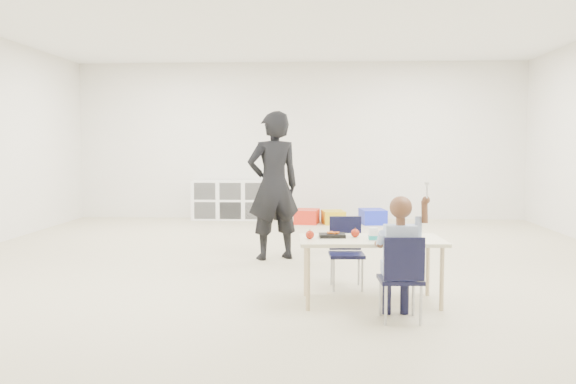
# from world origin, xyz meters

# --- Properties ---
(room) EXTENTS (9.00, 9.02, 2.80)m
(room) POSITION_xyz_m (0.00, 0.00, 1.40)
(room) COLOR #BBB090
(room) RESTS_ON ground
(table) EXTENTS (1.23, 0.67, 0.55)m
(table) POSITION_xyz_m (0.80, -1.37, 0.28)
(table) COLOR #F9EFC7
(table) RESTS_ON ground
(chair_near) EXTENTS (0.34, 0.32, 0.66)m
(chair_near) POSITION_xyz_m (0.98, -1.88, 0.33)
(chair_near) COLOR black
(chair_near) RESTS_ON ground
(chair_far) EXTENTS (0.34, 0.32, 0.66)m
(chair_far) POSITION_xyz_m (0.62, -0.86, 0.33)
(chair_far) COLOR black
(chair_far) RESTS_ON ground
(child) EXTENTS (0.46, 0.46, 1.04)m
(child) POSITION_xyz_m (0.98, -1.88, 0.52)
(child) COLOR #B8D1FA
(child) RESTS_ON chair_near
(lunch_tray_near) EXTENTS (0.23, 0.17, 0.03)m
(lunch_tray_near) POSITION_xyz_m (0.91, -1.30, 0.56)
(lunch_tray_near) COLOR black
(lunch_tray_near) RESTS_ON table
(lunch_tray_far) EXTENTS (0.23, 0.17, 0.03)m
(lunch_tray_far) POSITION_xyz_m (0.48, -1.32, 0.56)
(lunch_tray_far) COLOR black
(lunch_tray_far) RESTS_ON table
(milk_carton) EXTENTS (0.07, 0.07, 0.10)m
(milk_carton) POSITION_xyz_m (0.81, -1.48, 0.60)
(milk_carton) COLOR white
(milk_carton) RESTS_ON table
(bread_roll) EXTENTS (0.09, 0.09, 0.07)m
(bread_roll) POSITION_xyz_m (1.08, -1.47, 0.58)
(bread_roll) COLOR tan
(bread_roll) RESTS_ON table
(apple_near) EXTENTS (0.07, 0.07, 0.07)m
(apple_near) POSITION_xyz_m (0.67, -1.31, 0.58)
(apple_near) COLOR #9D200E
(apple_near) RESTS_ON table
(apple_far) EXTENTS (0.07, 0.07, 0.07)m
(apple_far) POSITION_xyz_m (0.29, -1.43, 0.58)
(apple_far) COLOR #9D200E
(apple_far) RESTS_ON table
(cubby_shelf) EXTENTS (1.40, 0.40, 0.70)m
(cubby_shelf) POSITION_xyz_m (-1.20, 4.28, 0.35)
(cubby_shelf) COLOR white
(cubby_shelf) RESTS_ON ground
(adult) EXTENTS (0.74, 0.64, 1.72)m
(adult) POSITION_xyz_m (-0.17, 0.57, 0.86)
(adult) COLOR black
(adult) RESTS_ON ground
(bin_red) EXTENTS (0.44, 0.53, 0.24)m
(bin_red) POSITION_xyz_m (0.15, 3.81, 0.12)
(bin_red) COLOR red
(bin_red) RESTS_ON ground
(bin_yellow) EXTENTS (0.42, 0.50, 0.22)m
(bin_yellow) POSITION_xyz_m (0.60, 3.80, 0.11)
(bin_yellow) COLOR gold
(bin_yellow) RESTS_ON ground
(bin_blue) EXTENTS (0.46, 0.55, 0.24)m
(bin_blue) POSITION_xyz_m (1.26, 3.82, 0.12)
(bin_blue) COLOR #1C2BD2
(bin_blue) RESTS_ON ground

